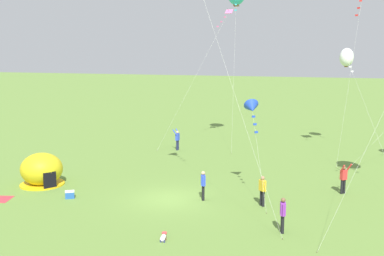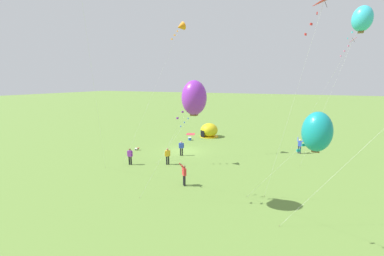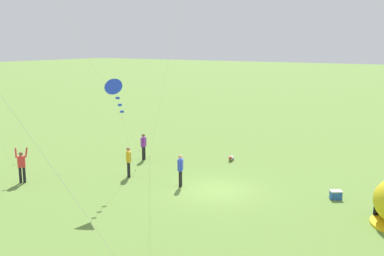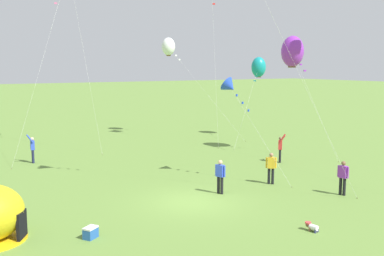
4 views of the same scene
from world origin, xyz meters
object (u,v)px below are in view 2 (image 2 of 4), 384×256
object	(u,v)px
kite_cyan	(362,19)
kite_purple	(194,98)
person_flying_kite	(184,174)
kite_teal	(317,132)
person_with_toddler	(130,156)
kite_orange	(180,27)
cooler_box	(190,139)
kite_pink	(348,48)
kite_blue	(192,114)
person_arms_raised	(300,145)
person_far_back	(181,147)
toddler_crawling	(137,149)
popup_tent	(209,130)
person_strolling	(168,155)
kite_red	(321,8)

from	to	relation	value
kite_cyan	kite_purple	size ratio (longest dim) A/B	1.76
person_flying_kite	kite_teal	size ratio (longest dim) A/B	0.26
person_with_toddler	kite_orange	size ratio (longest dim) A/B	0.12
cooler_box	kite_purple	size ratio (longest dim) A/B	0.08
kite_cyan	kite_pink	bearing A→B (deg)	-138.48
person_with_toddler	kite_blue	size ratio (longest dim) A/B	0.30
person_arms_raised	person_far_back	distance (m)	13.95
person_far_back	toddler_crawling	bearing A→B (deg)	-88.82
person_arms_raised	kite_pink	distance (m)	11.55
kite_cyan	kite_blue	size ratio (longest dim) A/B	2.59
popup_tent	person_strolling	size ratio (longest dim) A/B	1.63
person_far_back	kite_blue	size ratio (longest dim) A/B	0.30
kite_orange	kite_purple	size ratio (longest dim) A/B	1.75
person_arms_raised	person_flying_kite	world-z (taller)	same
cooler_box	kite_red	size ratio (longest dim) A/B	0.05
cooler_box	kite_orange	size ratio (longest dim) A/B	0.04
popup_tent	kite_purple	world-z (taller)	kite_purple
kite_orange	popup_tent	bearing A→B (deg)	-179.21
popup_tent	kite_purple	xyz separation A→B (m)	(21.24, 6.73, 6.38)
person_arms_raised	person_flying_kite	bearing A→B (deg)	-30.53
kite_red	person_arms_raised	bearing A→B (deg)	-177.25
kite_blue	kite_pink	distance (m)	15.91
person_flying_kite	person_arms_raised	bearing A→B (deg)	149.47
kite_orange	kite_teal	xyz separation A→B (m)	(14.14, 13.66, -8.01)
toddler_crawling	person_arms_raised	world-z (taller)	person_arms_raised
person_arms_raised	kite_cyan	size ratio (longest dim) A/B	0.13
person_flying_kite	kite_cyan	world-z (taller)	kite_cyan
kite_orange	person_strolling	bearing A→B (deg)	7.72
kite_blue	kite_purple	distance (m)	9.26
cooler_box	person_arms_raised	xyz separation A→B (m)	(0.98, 14.69, 0.78)
kite_red	person_strolling	bearing A→B (deg)	-109.87
person_arms_raised	kite_cyan	distance (m)	14.12
person_with_toddler	person_flying_kite	distance (m)	7.78
toddler_crawling	kite_orange	xyz separation A→B (m)	(-1.07, 5.61, 14.08)
cooler_box	person_arms_raised	bearing A→B (deg)	86.17
person_arms_raised	kite_teal	size ratio (longest dim) A/B	0.26
kite_pink	person_strolling	bearing A→B (deg)	-66.89
cooler_box	person_far_back	world-z (taller)	person_far_back
person_strolling	kite_red	xyz separation A→B (m)	(4.67, 12.92, 11.57)
kite_orange	kite_red	world-z (taller)	kite_orange
toddler_crawling	person_strolling	xyz separation A→B (m)	(3.30, 6.20, 0.79)
kite_teal	kite_purple	bearing A→B (deg)	-111.23
person_arms_raised	person_far_back	size ratio (longest dim) A/B	1.10
person_flying_kite	kite_purple	distance (m)	7.29
kite_pink	kite_orange	bearing A→B (deg)	-81.82
person_strolling	toddler_crawling	bearing A→B (deg)	-118.03
person_with_toddler	kite_pink	world-z (taller)	kite_pink
person_strolling	person_arms_raised	size ratio (longest dim) A/B	0.91
kite_blue	kite_teal	xyz separation A→B (m)	(10.93, 10.83, 1.03)
person_with_toddler	kite_pink	xyz separation A→B (m)	(-8.36, 19.21, 10.56)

